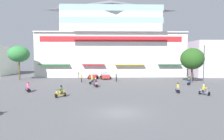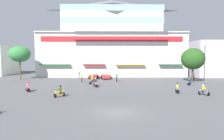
{
  "view_description": "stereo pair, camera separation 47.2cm",
  "coord_description": "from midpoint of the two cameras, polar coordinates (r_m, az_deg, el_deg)",
  "views": [
    {
      "loc": [
        -1.29,
        -17.62,
        5.2
      ],
      "look_at": [
        -0.23,
        17.92,
        2.71
      ],
      "focal_mm": 31.01,
      "sensor_mm": 36.0,
      "label": 1
    },
    {
      "loc": [
        -0.82,
        -17.63,
        5.2
      ],
      "look_at": [
        -0.23,
        17.92,
        2.71
      ],
      "focal_mm": 31.01,
      "sensor_mm": 36.0,
      "label": 2
    }
  ],
  "objects": [
    {
      "name": "scooter_rider_7",
      "position": [
        33.32,
        -5.21,
        -3.91
      ],
      "size": [
        0.89,
        1.55,
        1.53
      ],
      "color": "black",
      "rests_on": "ground"
    },
    {
      "name": "pedestrian_4",
      "position": [
        39.71,
        -9.33,
        -2.19
      ],
      "size": [
        0.45,
        0.45,
        1.66
      ],
      "color": "#191C46",
      "rests_on": "ground"
    },
    {
      "name": "pedestrian_0",
      "position": [
        46.54,
        -10.09,
        -1.32
      ],
      "size": [
        0.41,
        0.41,
        1.61
      ],
      "color": "#7F675D",
      "rests_on": "ground"
    },
    {
      "name": "ground_plane",
      "position": [
        31.08,
        0.26,
        -5.63
      ],
      "size": [
        128.0,
        128.0,
        0.0
      ],
      "primitive_type": "plane",
      "color": "#58585D"
    },
    {
      "name": "pedestrian_1",
      "position": [
        39.82,
        -6.27,
        -2.15
      ],
      "size": [
        0.54,
        0.54,
        1.68
      ],
      "color": "#706751",
      "rests_on": "ground"
    },
    {
      "name": "pedestrian_3",
      "position": [
        40.11,
        0.96,
        -2.0
      ],
      "size": [
        0.42,
        0.42,
        1.75
      ],
      "color": "black",
      "rests_on": "ground"
    },
    {
      "name": "parked_car_0",
      "position": [
        45.71,
        -6.0,
        -1.59
      ],
      "size": [
        2.46,
        3.89,
        1.5
      ],
      "color": "#AE2829",
      "rests_on": "ground"
    },
    {
      "name": "plaza_tree_1",
      "position": [
        41.79,
        22.29,
        3.07
      ],
      "size": [
        4.6,
        4.52,
        6.88
      ],
      "color": "brown",
      "rests_on": "ground"
    },
    {
      "name": "scooter_rider_2",
      "position": [
        25.81,
        -15.44,
        -6.33
      ],
      "size": [
        1.36,
        1.3,
        1.55
      ],
      "color": "black",
      "rests_on": "ground"
    },
    {
      "name": "pedestrian_2",
      "position": [
        45.29,
        22.47,
        -1.71
      ],
      "size": [
        0.44,
        0.44,
        1.66
      ],
      "color": "#202843",
      "rests_on": "ground"
    },
    {
      "name": "scooter_rider_1",
      "position": [
        29.41,
        18.39,
        -5.17
      ],
      "size": [
        0.84,
        1.41,
        1.49
      ],
      "color": "black",
      "rests_on": "ground"
    },
    {
      "name": "scooter_rider_4",
      "position": [
        38.12,
        21.4,
        -3.17
      ],
      "size": [
        1.15,
        1.51,
        1.5
      ],
      "color": "black",
      "rests_on": "ground"
    },
    {
      "name": "flank_building_right",
      "position": [
        57.58,
        27.09,
        2.98
      ],
      "size": [
        10.87,
        8.46,
        9.21
      ],
      "color": "silver",
      "rests_on": "ground"
    },
    {
      "name": "scooter_rider_6",
      "position": [
        31.17,
        -23.91,
        -4.75
      ],
      "size": [
        1.17,
        1.47,
        1.53
      ],
      "color": "black",
      "rests_on": "ground"
    },
    {
      "name": "colonial_building",
      "position": [
        54.06,
        -0.6,
        8.2
      ],
      "size": [
        37.74,
        17.25,
        20.63
      ],
      "color": "silver",
      "rests_on": "ground"
    },
    {
      "name": "parked_car_1",
      "position": [
        45.36,
        -2.33,
        -1.57
      ],
      "size": [
        2.67,
        4.62,
        1.6
      ],
      "color": "#B73632",
      "rests_on": "ground"
    },
    {
      "name": "scooter_rider_5",
      "position": [
        28.92,
        25.12,
        -5.54
      ],
      "size": [
        1.26,
        1.38,
        1.46
      ],
      "color": "black",
      "rests_on": "ground"
    },
    {
      "name": "scooter_rider_0",
      "position": [
        36.66,
        -6.15,
        -3.15
      ],
      "size": [
        1.27,
        1.33,
        1.55
      ],
      "color": "black",
      "rests_on": "ground"
    },
    {
      "name": "plaza_tree_0",
      "position": [
        47.41,
        -26.04,
        4.26
      ],
      "size": [
        4.59,
        4.35,
        7.54
      ],
      "color": "brown",
      "rests_on": "ground"
    },
    {
      "name": "streetlamp_near",
      "position": [
        41.16,
        25.19,
        2.52
      ],
      "size": [
        0.4,
        0.4,
        7.65
      ],
      "color": "#474C51",
      "rests_on": "ground"
    }
  ]
}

